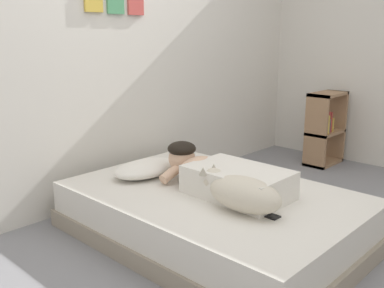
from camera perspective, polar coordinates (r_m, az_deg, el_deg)
The scene contains 9 objects.
ground_plane at distance 2.87m, azimuth 10.24°, elevation -13.70°, with size 13.31×13.31×0.00m, color gray.
back_wall at distance 3.61m, azimuth -10.20°, elevation 12.66°, with size 4.65×0.12×2.50m.
bed at distance 2.97m, azimuth 2.74°, elevation -9.07°, with size 1.31×1.92×0.33m.
pillow at distance 3.21m, azimuth -6.00°, elevation -3.16°, with size 0.52×0.32×0.11m, color white.
person_lying at distance 2.89m, azimuth 3.79°, elevation -4.04°, with size 0.43×0.92×0.27m.
dog at distance 2.60m, azimuth 6.28°, elevation -6.22°, with size 0.26×0.57×0.21m.
coffee_cup at distance 3.20m, azimuth 0.53°, elevation -3.48°, with size 0.12×0.09×0.07m.
cell_phone at distance 2.56m, azimuth 9.76°, elevation -9.05°, with size 0.07×0.14×0.01m, color black.
bookshelf at distance 4.73m, azimuth 16.81°, elevation 2.00°, with size 0.45×0.24×0.75m.
Camera 1 is at (-2.16, -1.35, 1.33)m, focal length 41.17 mm.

